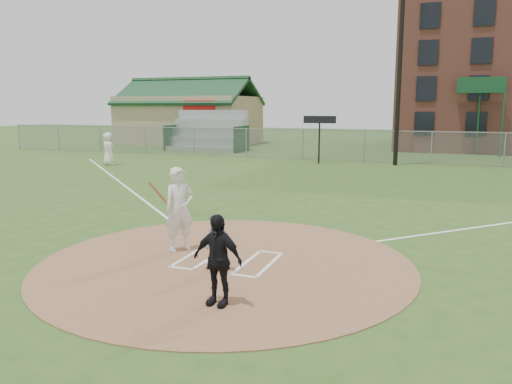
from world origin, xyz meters
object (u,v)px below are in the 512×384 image
(home_plate, at_px, (217,262))
(ondeck_player, at_px, (108,149))
(umpire, at_px, (217,260))
(catcher, at_px, (217,244))
(batter_at_plate, at_px, (179,209))

(home_plate, distance_m, ondeck_player, 20.67)
(umpire, bearing_deg, catcher, 121.99)
(catcher, xyz_separation_m, umpire, (0.75, -1.61, 0.20))
(ondeck_player, xyz_separation_m, batter_at_plate, (12.77, -14.59, 0.06))
(catcher, bearing_deg, home_plate, 131.86)
(home_plate, relative_size, umpire, 0.26)
(ondeck_player, relative_size, batter_at_plate, 0.96)
(home_plate, relative_size, catcher, 0.34)
(catcher, xyz_separation_m, batter_at_plate, (-1.51, 1.17, 0.41))
(umpire, bearing_deg, ondeck_player, 137.87)
(batter_at_plate, bearing_deg, ondeck_player, 131.20)
(batter_at_plate, bearing_deg, home_plate, -25.53)
(catcher, distance_m, batter_at_plate, 1.96)
(home_plate, xyz_separation_m, catcher, (0.28, -0.58, 0.60))
(ondeck_player, distance_m, batter_at_plate, 19.39)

